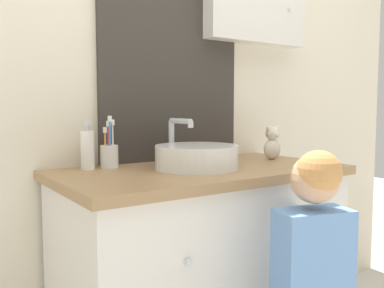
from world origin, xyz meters
TOP-DOWN VIEW (x-y plane):
  - wall_back at (0.04, 0.62)m, footprint 3.20×0.18m
  - vanity_counter at (0.00, 0.31)m, footprint 1.11×0.59m
  - sink_basin at (-0.03, 0.30)m, footprint 0.32×0.37m
  - toothbrush_holder at (-0.29, 0.51)m, footprint 0.07×0.07m
  - soap_dispenser at (-0.38, 0.52)m, footprint 0.05×0.05m
  - child_figure at (0.09, -0.17)m, footprint 0.33×0.44m
  - teddy_bear at (0.42, 0.35)m, footprint 0.08×0.07m

SIDE VIEW (x-z plane):
  - vanity_counter at x=0.00m, z-range 0.00..0.84m
  - child_figure at x=0.09m, z-range 0.05..1.00m
  - sink_basin at x=-0.03m, z-range 0.79..0.98m
  - toothbrush_holder at x=-0.29m, z-range 0.79..0.99m
  - teddy_bear at x=0.42m, z-range 0.84..0.99m
  - soap_dispenser at x=-0.38m, z-range 0.82..1.01m
  - wall_back at x=0.04m, z-range 0.04..2.54m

